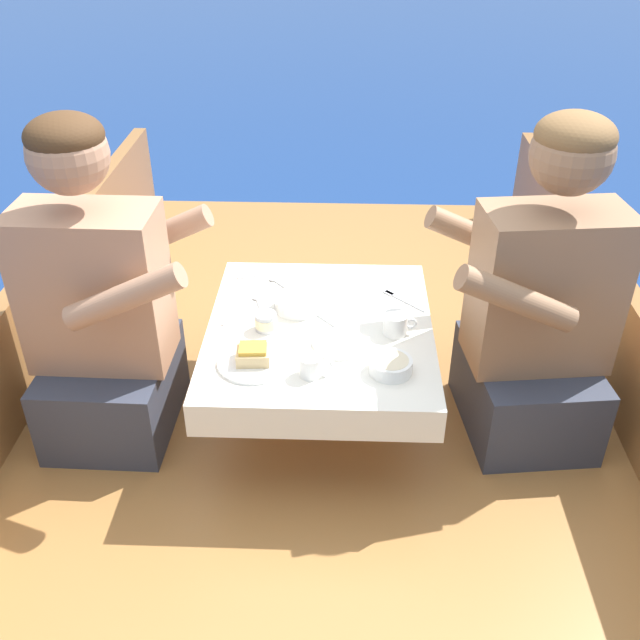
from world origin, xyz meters
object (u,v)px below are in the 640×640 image
Objects in this scene: person_starboard at (539,314)px; sandwich at (253,354)px; coffee_cup_starboard at (396,324)px; person_port at (101,314)px; tin_can at (266,322)px; coffee_cup_port at (311,365)px.

sandwich is at bearing 5.60° from person_starboard.
person_starboard is at bearing 12.40° from sandwich.
coffee_cup_starboard is (-0.41, -0.01, -0.04)m from person_starboard.
person_port is 14.94× the size of tin_can.
person_port reaches higher than coffee_cup_port.
person_starboard is 15.00× the size of tin_can.
sandwich reaches higher than tin_can.
person_starboard is 10.09× the size of coffee_cup_starboard.
person_port is 0.48m from sandwich.
tin_can is at bearing 5.45° from person_port.
person_port is at bearing 163.32° from sandwich.
coffee_cup_starboard is at bearing 41.60° from coffee_cup_port.
coffee_cup_starboard reaches higher than sandwich.
person_starboard is 10.46× the size of sandwich.
person_port is 1.28m from person_starboard.
person_port is at bearing -175.78° from tin_can.
coffee_cup_port is at bearing 12.18° from person_starboard.
coffee_cup_starboard is 0.38m from tin_can.
tin_can is at bearing 84.15° from sandwich.
coffee_cup_port is at bearing -15.14° from person_port.
tin_can is at bearing -6.36° from person_starboard.
person_port is 0.48m from tin_can.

